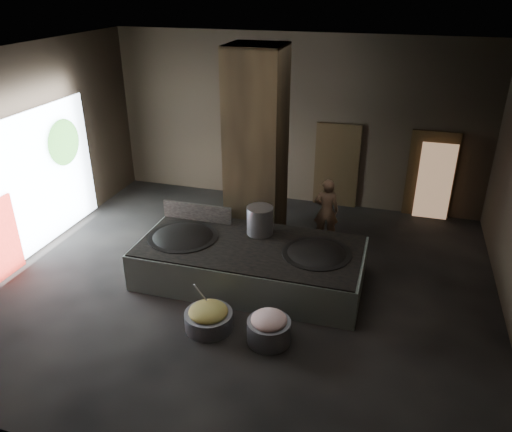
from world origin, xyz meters
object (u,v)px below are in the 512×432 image
(wok_right, at_px, (316,257))
(cook, at_px, (326,211))
(hearth_platform, at_px, (250,263))
(wok_left, at_px, (183,240))
(meat_basin, at_px, (269,331))
(stock_pot, at_px, (260,220))
(veg_basin, at_px, (209,320))

(wok_right, distance_m, cook, 2.11)
(hearth_platform, distance_m, wok_left, 1.49)
(hearth_platform, xyz_separation_m, meat_basin, (0.88, -1.76, -0.19))
(hearth_platform, distance_m, wok_right, 1.40)
(wok_left, xyz_separation_m, stock_pot, (1.50, 0.60, 0.38))
(veg_basin, distance_m, meat_basin, 1.13)
(stock_pot, bearing_deg, wok_left, -158.20)
(wok_left, relative_size, meat_basin, 1.90)
(hearth_platform, height_order, meat_basin, hearth_platform)
(cook, bearing_deg, veg_basin, 61.78)
(cook, distance_m, meat_basin, 3.97)
(wok_left, height_order, stock_pot, stock_pot)
(wok_left, bearing_deg, cook, 39.65)
(hearth_platform, distance_m, meat_basin, 1.98)
(wok_left, relative_size, wok_right, 1.07)
(wok_left, bearing_deg, wok_right, 2.05)
(wok_left, xyz_separation_m, wok_right, (2.80, 0.10, 0.00))
(wok_right, bearing_deg, meat_basin, -104.57)
(veg_basin, height_order, meat_basin, meat_basin)
(cook, xyz_separation_m, meat_basin, (-0.33, -3.91, -0.58))
(wok_left, height_order, cook, cook)
(meat_basin, bearing_deg, wok_left, 143.70)
(cook, bearing_deg, wok_left, 32.11)
(stock_pot, bearing_deg, wok_right, -21.04)
(wok_right, xyz_separation_m, stock_pot, (-1.30, 0.50, 0.38))
(cook, relative_size, veg_basin, 1.81)
(hearth_platform, xyz_separation_m, cook, (1.21, 2.15, 0.39))
(cook, bearing_deg, meat_basin, 77.68)
(hearth_platform, height_order, stock_pot, stock_pot)
(stock_pot, xyz_separation_m, cook, (1.16, 1.60, -0.34))
(veg_basin, bearing_deg, meat_basin, -2.40)
(hearth_platform, relative_size, stock_pot, 7.67)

